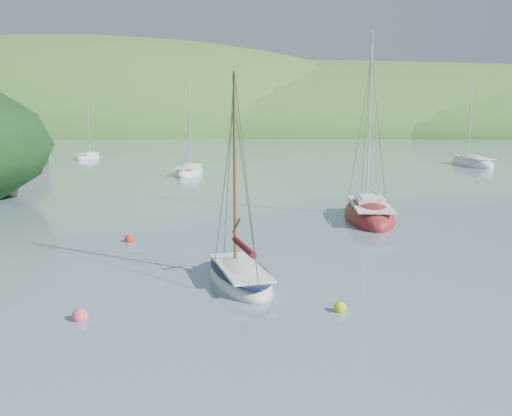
{
  "coord_description": "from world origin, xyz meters",
  "views": [
    {
      "loc": [
        -1.47,
        -16.42,
        6.3
      ],
      "look_at": [
        -1.64,
        8.0,
        2.15
      ],
      "focal_mm": 40.0,
      "sensor_mm": 36.0,
      "label": 1
    }
  ],
  "objects_px": {
    "distant_sloop_b": "(472,164)",
    "distant_sloop_c": "(88,158)",
    "daysailer_white": "(240,277)",
    "distant_sloop_a": "(189,173)",
    "sloop_red": "(369,215)"
  },
  "relations": [
    {
      "from": "distant_sloop_b",
      "to": "distant_sloop_c",
      "type": "relative_size",
      "value": 1.42
    },
    {
      "from": "daysailer_white",
      "to": "distant_sloop_a",
      "type": "relative_size",
      "value": 0.82
    },
    {
      "from": "sloop_red",
      "to": "distant_sloop_a",
      "type": "distance_m",
      "value": 27.68
    },
    {
      "from": "distant_sloop_a",
      "to": "distant_sloop_b",
      "type": "height_order",
      "value": "distant_sloop_b"
    },
    {
      "from": "daysailer_white",
      "to": "distant_sloop_a",
      "type": "xyz_separation_m",
      "value": [
        -6.4,
        36.72,
        -0.02
      ]
    },
    {
      "from": "distant_sloop_c",
      "to": "daysailer_white",
      "type": "bearing_deg",
      "value": -61.75
    },
    {
      "from": "sloop_red",
      "to": "distant_sloop_c",
      "type": "bearing_deg",
      "value": 127.23
    },
    {
      "from": "distant_sloop_a",
      "to": "distant_sloop_b",
      "type": "bearing_deg",
      "value": 21.61
    },
    {
      "from": "sloop_red",
      "to": "daysailer_white",
      "type": "bearing_deg",
      "value": -116.81
    },
    {
      "from": "daysailer_white",
      "to": "distant_sloop_c",
      "type": "bearing_deg",
      "value": 95.52
    },
    {
      "from": "distant_sloop_a",
      "to": "distant_sloop_c",
      "type": "distance_m",
      "value": 25.07
    },
    {
      "from": "daysailer_white",
      "to": "distant_sloop_b",
      "type": "height_order",
      "value": "distant_sloop_b"
    },
    {
      "from": "sloop_red",
      "to": "distant_sloop_b",
      "type": "distance_m",
      "value": 38.61
    },
    {
      "from": "daysailer_white",
      "to": "distant_sloop_b",
      "type": "relative_size",
      "value": 0.68
    },
    {
      "from": "sloop_red",
      "to": "distant_sloop_b",
      "type": "xyz_separation_m",
      "value": [
        18.5,
        33.89,
        -0.02
      ]
    }
  ]
}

